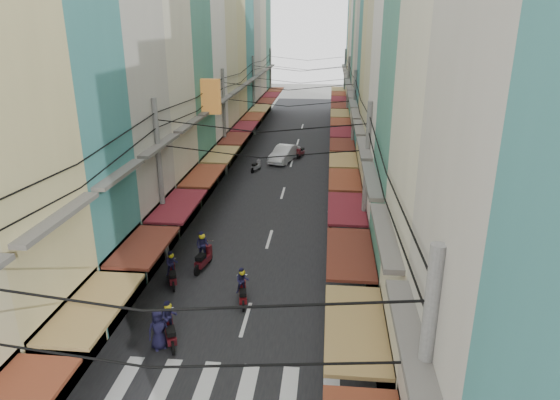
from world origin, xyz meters
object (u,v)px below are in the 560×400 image
Objects in this scene: market_umbrella at (424,279)px; white_car at (284,161)px; traffic_sign at (399,297)px; bicycle at (385,343)px.

white_car is at bearing 108.01° from market_umbrella.
traffic_sign is (6.48, -26.18, 2.38)m from white_car.
bicycle is (6.23, -25.53, 0.00)m from white_car.
traffic_sign is at bearing -119.47° from market_umbrella.
bicycle is 0.75× the size of market_umbrella.
white_car is at bearing 103.91° from traffic_sign.
bicycle is at bearing 111.52° from traffic_sign.
bicycle is 2.94m from market_umbrella.
market_umbrella is (1.55, 1.62, 1.90)m from bicycle.
market_umbrella is at bearing 60.53° from traffic_sign.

